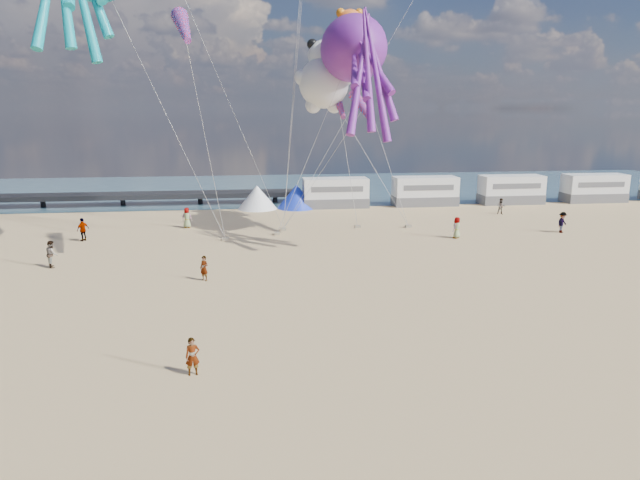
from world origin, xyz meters
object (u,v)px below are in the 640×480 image
Objects in this scene: beachgoer_1 at (52,254)px; beachgoer_2 at (562,222)px; windsock_left at (183,27)px; beachgoer_7 at (501,206)px; motorhome_0 at (335,193)px; sandbag_d at (358,227)px; motorhome_1 at (425,191)px; sandbag_a at (225,239)px; beachgoer_5 at (204,268)px; sandbag_c at (408,226)px; tent_white at (257,197)px; sandbag_b at (277,234)px; sandbag_e at (283,230)px; beachgoer_3 at (83,230)px; kite_panda at (324,83)px; kite_octopus_purple at (353,49)px; beachgoer_0 at (457,228)px; beachgoer_6 at (187,218)px; tent_blue at (297,196)px; standing_person at (193,357)px; motorhome_2 at (511,190)px; windsock_right at (363,108)px; windsock_mid at (338,100)px; kite_teddy_orange at (351,47)px; motorhome_3 at (594,188)px.

beachgoer_2 is (37.99, 5.68, -0.01)m from beachgoer_1.
beachgoer_7 is at bearing 17.98° from windsock_left.
sandbag_d is (0.30, -10.61, -1.39)m from motorhome_0.
motorhome_1 reaches higher than sandbag_a.
sandbag_c is at bearing 75.91° from beachgoer_5.
tent_white is at bearing 116.17° from beachgoer_2.
windsock_left is at bearing -126.16° from sandbag_b.
tent_white is 11.25m from sandbag_e.
beachgoer_1 is at bearing -123.55° from tent_white.
windsock_left is (9.06, -7.65, 13.80)m from beachgoer_3.
windsock_left reaches higher than beachgoer_5.
beachgoer_1 is 16.73m from sandbag_b.
beachgoer_1 is 0.26× the size of kite_panda.
sandbag_e is at bearing 139.29° from kite_octopus_purple.
beachgoer_2 is 32.67m from windsock_left.
beachgoer_6 reaches higher than beachgoer_0.
windsock_left is at bearing -102.31° from tent_white.
tent_blue reaches higher than sandbag_e.
tent_white reaches higher than beachgoer_7.
standing_person is at bearing -91.03° from sandbag_a.
beachgoer_7 is at bearing -88.90° from beachgoer_1.
motorhome_1 is at bearing 0.00° from tent_white.
motorhome_2 is 1.47× the size of windsock_right.
beachgoer_7 is at bearing 12.99° from kite_octopus_purple.
beachgoer_6 is (-14.11, -8.73, -0.63)m from motorhome_0.
tent_white is 0.35× the size of kite_octopus_purple.
tent_blue is 14.03m from sandbag_c.
beachgoer_5 is (9.94, -11.68, -0.15)m from beachgoer_3.
sandbag_a is (0.41, 22.91, -0.64)m from standing_person.
sandbag_e is at bearing 103.89° from beachgoer_5.
beachgoer_6 is (-21.38, 6.73, 0.03)m from beachgoer_0.
beachgoer_5 is 0.22× the size of kite_panda.
standing_person reaches higher than sandbag_a.
sandbag_c is at bearing 130.13° from beachgoer_2.
motorhome_0 is 14.46m from windsock_mid.
beachgoer_2 reaches higher than sandbag_b.
sandbag_a is (3.38, -5.24, -0.76)m from beachgoer_6.
kite_teddy_orange is at bearing 43.99° from windsock_mid.
motorhome_0 is 13.20× the size of sandbag_a.
beachgoer_0 is 3.34× the size of sandbag_e.
windsock_left is at bearing -153.46° from motorhome_3.
motorhome_3 reaches higher than beachgoer_3.
beachgoer_6 is at bearing 146.35° from kite_octopus_purple.
beachgoer_1 is 10.73m from beachgoer_5.
motorhome_2 is at bearing -156.74° from beachgoer_6.
tent_white is 24.91m from windsock_left.
beachgoer_2 is at bearing -35.40° from tent_blue.
standing_person is at bearing -94.94° from windsock_left.
motorhome_1 is at bearing 154.31° from beachgoer_7.
beachgoer_5 is at bearing -112.36° from sandbag_b.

